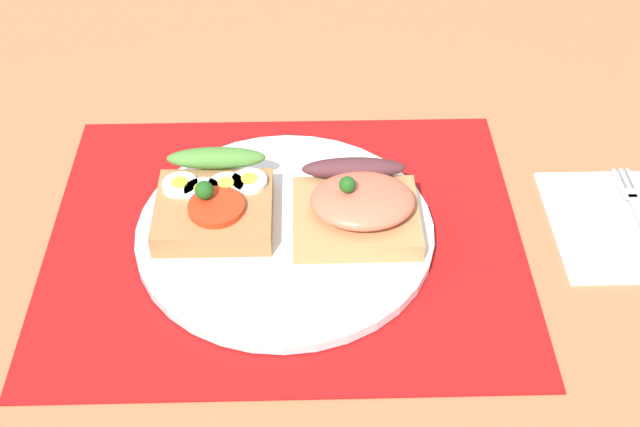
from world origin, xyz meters
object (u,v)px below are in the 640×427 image
at_px(sandwich_egg_tomato, 215,202).
at_px(sandwich_salmon, 358,208).
at_px(napkin, 633,223).
at_px(plate, 285,231).

bearing_deg(sandwich_egg_tomato, sandwich_salmon, -6.97).
relative_size(sandwich_salmon, napkin, 0.74).
bearing_deg(sandwich_salmon, plate, -178.86).
distance_m(sandwich_egg_tomato, sandwich_salmon, 0.12).
relative_size(plate, napkin, 1.77).
distance_m(plate, napkin, 0.31).
relative_size(sandwich_egg_tomato, sandwich_salmon, 0.97).
bearing_deg(sandwich_egg_tomato, plate, -15.08).
height_order(sandwich_salmon, napkin, sandwich_salmon).
distance_m(sandwich_salmon, napkin, 0.25).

